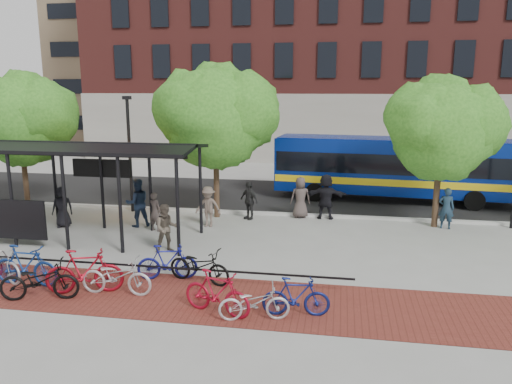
% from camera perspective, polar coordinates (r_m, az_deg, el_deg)
% --- Properties ---
extents(ground, '(160.00, 160.00, 0.00)m').
position_cam_1_polar(ground, '(18.02, 2.26, -5.92)').
color(ground, '#9E9E99').
rests_on(ground, ground).
extents(asphalt_street, '(160.00, 8.00, 0.01)m').
position_cam_1_polar(asphalt_street, '(25.70, 4.61, -0.46)').
color(asphalt_street, black).
rests_on(asphalt_street, ground).
extents(curb, '(160.00, 0.25, 0.12)m').
position_cam_1_polar(curb, '(21.81, 3.65, -2.57)').
color(curb, '#B7B7B2').
rests_on(curb, ground).
extents(brick_strip, '(24.00, 3.00, 0.01)m').
position_cam_1_polar(brick_strip, '(13.87, -8.95, -11.69)').
color(brick_strip, maroon).
rests_on(brick_strip, ground).
extents(bike_rack_rail, '(12.00, 0.05, 0.95)m').
position_cam_1_polar(bike_rack_rail, '(15.08, -12.60, -9.86)').
color(bike_rack_rail, black).
rests_on(bike_rack_rail, ground).
extents(building_brick, '(55.00, 14.00, 20.00)m').
position_cam_1_polar(building_brick, '(43.92, 20.91, 17.09)').
color(building_brick, maroon).
rests_on(building_brick, ground).
extents(building_tower, '(22.00, 22.00, 30.00)m').
position_cam_1_polar(building_tower, '(60.58, -8.39, 20.89)').
color(building_tower, '#7A664C').
rests_on(building_tower, ground).
extents(bus_shelter, '(10.60, 3.07, 3.60)m').
position_cam_1_polar(bus_shelter, '(19.66, -22.13, 3.69)').
color(bus_shelter, black).
rests_on(bus_shelter, ground).
extents(tree_a, '(4.90, 4.00, 6.18)m').
position_cam_1_polar(tree_a, '(24.80, -25.20, 7.88)').
color(tree_a, '#382619').
rests_on(tree_a, ground).
extents(tree_b, '(5.15, 4.20, 6.47)m').
position_cam_1_polar(tree_b, '(21.01, -4.38, 9.03)').
color(tree_b, '#382619').
rests_on(tree_b, ground).
extents(tree_c, '(4.66, 3.80, 5.92)m').
position_cam_1_polar(tree_c, '(20.77, 20.68, 7.14)').
color(tree_c, '#382619').
rests_on(tree_c, ground).
extents(lamp_post_left, '(0.35, 0.20, 5.12)m').
position_cam_1_polar(lamp_post_left, '(22.74, -14.25, 4.58)').
color(lamp_post_left, black).
rests_on(lamp_post_left, ground).
extents(bus, '(11.55, 3.51, 3.07)m').
position_cam_1_polar(bus, '(25.32, 15.39, 3.00)').
color(bus, navy).
rests_on(bus, ground).
extents(bike_2, '(2.15, 1.50, 1.07)m').
position_cam_1_polar(bike_2, '(16.38, -27.18, -7.17)').
color(bike_2, '#ADADAF').
rests_on(bike_2, ground).
extents(bike_3, '(1.99, 0.61, 1.19)m').
position_cam_1_polar(bike_3, '(15.62, -24.85, -7.63)').
color(bike_3, navy).
rests_on(bike_3, ground).
extents(bike_4, '(2.16, 1.22, 1.08)m').
position_cam_1_polar(bike_4, '(14.48, -23.53, -9.26)').
color(bike_4, black).
rests_on(bike_4, ground).
extents(bike_5, '(2.16, 1.18, 1.25)m').
position_cam_1_polar(bike_5, '(14.45, -19.01, -8.57)').
color(bike_5, maroon).
rests_on(bike_5, ground).
extents(bike_6, '(1.99, 0.72, 1.04)m').
position_cam_1_polar(bike_6, '(14.14, -15.67, -9.26)').
color(bike_6, '#BDBDC0').
rests_on(bike_6, ground).
extents(bike_7, '(1.82, 0.93, 1.05)m').
position_cam_1_polar(bike_7, '(14.88, -10.10, -7.89)').
color(bike_7, navy).
rests_on(bike_7, ground).
extents(bike_8, '(2.06, 1.17, 1.02)m').
position_cam_1_polar(bike_8, '(14.51, -6.50, -8.36)').
color(bike_8, black).
rests_on(bike_8, ground).
extents(bike_9, '(1.95, 1.10, 1.13)m').
position_cam_1_polar(bike_9, '(12.55, -4.49, -11.41)').
color(bike_9, maroon).
rests_on(bike_9, ground).
extents(bike_10, '(1.82, 1.00, 0.91)m').
position_cam_1_polar(bike_10, '(12.26, -0.22, -12.51)').
color(bike_10, '#B6B5B8').
rests_on(bike_10, ground).
extents(bike_11, '(1.71, 0.65, 1.00)m').
position_cam_1_polar(bike_11, '(12.49, 4.61, -11.85)').
color(bike_11, navy).
rests_on(bike_11, ground).
extents(pedestrian_0, '(0.91, 0.71, 1.65)m').
position_cam_1_polar(pedestrian_0, '(21.35, -21.26, -1.59)').
color(pedestrian_0, black).
rests_on(pedestrian_0, ground).
extents(pedestrian_1, '(0.65, 0.53, 1.55)m').
position_cam_1_polar(pedestrian_1, '(19.74, -11.47, -2.21)').
color(pedestrian_1, '#413834').
rests_on(pedestrian_1, ground).
extents(pedestrian_2, '(1.19, 1.14, 1.94)m').
position_cam_1_polar(pedestrian_2, '(20.50, -13.39, -1.20)').
color(pedestrian_2, '#1C2A43').
rests_on(pedestrian_2, ground).
extents(pedestrian_3, '(1.09, 0.67, 1.64)m').
position_cam_1_polar(pedestrian_3, '(20.04, -5.49, -1.68)').
color(pedestrian_3, brown).
rests_on(pedestrian_3, ground).
extents(pedestrian_4, '(1.01, 0.87, 1.62)m').
position_cam_1_polar(pedestrian_4, '(21.07, -0.82, -0.97)').
color(pedestrian_4, black).
rests_on(pedestrian_4, ground).
extents(pedestrian_5, '(1.79, 0.58, 1.93)m').
position_cam_1_polar(pedestrian_5, '(21.30, 7.98, -0.51)').
color(pedestrian_5, black).
rests_on(pedestrian_5, ground).
extents(pedestrian_6, '(0.96, 0.73, 1.76)m').
position_cam_1_polar(pedestrian_6, '(21.38, 5.10, -0.62)').
color(pedestrian_6, '#473C39').
rests_on(pedestrian_6, ground).
extents(pedestrian_7, '(0.67, 0.51, 1.65)m').
position_cam_1_polar(pedestrian_7, '(21.05, 20.92, -1.75)').
color(pedestrian_7, '#1C3041').
rests_on(pedestrian_7, ground).
extents(pedestrian_8, '(1.00, 0.92, 1.66)m').
position_cam_1_polar(pedestrian_8, '(17.19, -10.19, -4.09)').
color(pedestrian_8, brown).
rests_on(pedestrian_8, ground).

